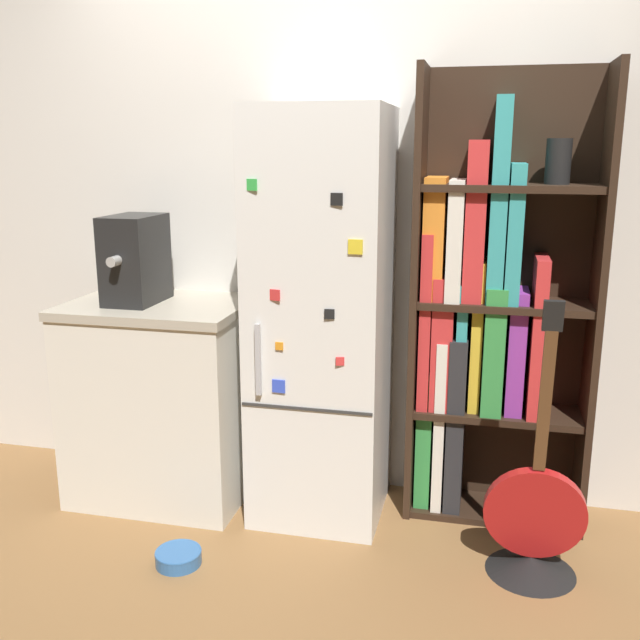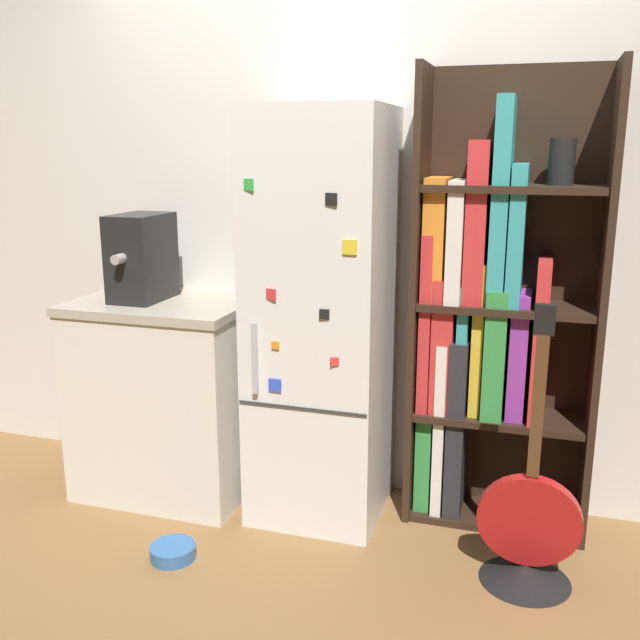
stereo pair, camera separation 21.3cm
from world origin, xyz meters
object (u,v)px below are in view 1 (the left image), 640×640
(bookshelf, at_px, (484,316))
(pet_bowl, at_px, (178,556))
(guitar, at_px, (533,534))
(espresso_machine, at_px, (135,259))
(refrigerator, at_px, (322,319))

(bookshelf, relative_size, pet_bowl, 10.49)
(guitar, bearing_deg, espresso_machine, 170.75)
(pet_bowl, bearing_deg, bookshelf, 33.05)
(refrigerator, xyz_separation_m, guitar, (0.92, -0.33, -0.73))
(refrigerator, distance_m, pet_bowl, 1.14)
(espresso_machine, relative_size, guitar, 0.35)
(bookshelf, xyz_separation_m, guitar, (0.23, -0.48, -0.75))
(refrigerator, bearing_deg, bookshelf, 12.13)
(bookshelf, relative_size, guitar, 1.75)
(bookshelf, distance_m, espresso_machine, 1.57)
(espresso_machine, bearing_deg, guitar, -9.25)
(espresso_machine, relative_size, pet_bowl, 2.12)
(bookshelf, xyz_separation_m, pet_bowl, (-1.14, -0.74, -0.88))
(bookshelf, bearing_deg, espresso_machine, -173.10)
(refrigerator, bearing_deg, guitar, -19.60)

